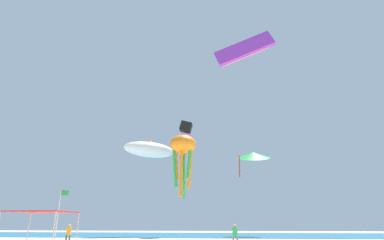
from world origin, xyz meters
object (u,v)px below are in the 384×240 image
object	(u,v)px
banner_flag	(59,213)
kite_delta_green	(253,155)
kite_inflatable_white	(150,150)
canopy_tent	(43,213)
person_leftmost	(69,232)
person_near_tent	(235,233)
kite_parafoil_purple	(244,49)
kite_octopus_orange	(183,148)
kite_box_black	(186,133)

from	to	relation	value
banner_flag	kite_delta_green	bearing A→B (deg)	56.34
kite_inflatable_white	canopy_tent	bearing A→B (deg)	55.72
person_leftmost	kite_inflatable_white	world-z (taller)	kite_inflatable_white
canopy_tent	person_near_tent	distance (m)	13.60
person_near_tent	kite_delta_green	bearing A→B (deg)	81.02
person_near_tent	banner_flag	distance (m)	12.97
kite_parafoil_purple	kite_inflatable_white	distance (m)	25.34
kite_inflatable_white	kite_delta_green	xyz separation A→B (m)	(15.63, 1.52, -0.93)
canopy_tent	kite_octopus_orange	xyz separation A→B (m)	(7.80, 5.71, 5.31)
kite_box_black	banner_flag	bearing A→B (deg)	-16.56
kite_parafoil_purple	kite_box_black	distance (m)	22.56
kite_octopus_orange	kite_box_black	xyz separation A→B (m)	(-2.32, 19.66, 7.10)
kite_delta_green	kite_box_black	xyz separation A→B (m)	(-10.05, -1.67, 3.28)
kite_octopus_orange	canopy_tent	bearing A→B (deg)	67.48
kite_octopus_orange	person_near_tent	bearing A→B (deg)	-135.05
kite_parafoil_purple	kite_octopus_orange	world-z (taller)	kite_parafoil_purple
person_leftmost	kite_box_black	xyz separation A→B (m)	(7.71, 17.56, 13.72)
kite_delta_green	kite_octopus_orange	xyz separation A→B (m)	(-7.73, -21.33, -3.82)
kite_parafoil_purple	kite_box_black	size ratio (longest dim) A/B	1.36
kite_inflatable_white	person_near_tent	bearing A→B (deg)	87.71
canopy_tent	kite_inflatable_white	xyz separation A→B (m)	(-0.10, 25.52, 10.06)
kite_delta_green	person_leftmost	bearing A→B (deg)	-131.83
kite_octopus_orange	kite_delta_green	bearing A→B (deg)	-78.63
kite_octopus_orange	kite_box_black	size ratio (longest dim) A/B	1.33
banner_flag	kite_octopus_orange	world-z (taller)	kite_octopus_orange
kite_inflatable_white	person_leftmost	bearing A→B (deg)	48.64
kite_box_black	person_leftmost	bearing A→B (deg)	-25.23
kite_inflatable_white	kite_box_black	distance (m)	6.06
kite_delta_green	canopy_tent	bearing A→B (deg)	-118.98
canopy_tent	banner_flag	bearing A→B (deg)	100.89
canopy_tent	person_leftmost	bearing A→B (deg)	105.93
canopy_tent	kite_parafoil_purple	distance (m)	19.18
banner_flag	kite_octopus_orange	size ratio (longest dim) A/B	0.78
person_near_tent	person_leftmost	xyz separation A→B (m)	(-14.00, 1.13, -0.00)
banner_flag	kite_inflatable_white	bearing A→B (deg)	88.86
person_leftmost	kite_parafoil_purple	size ratio (longest dim) A/B	0.32
kite_delta_green	kite_octopus_orange	distance (m)	23.00
kite_parafoil_purple	banner_flag	bearing A→B (deg)	8.48
kite_inflatable_white	kite_delta_green	world-z (taller)	kite_inflatable_white
person_near_tent	banner_flag	world-z (taller)	banner_flag
canopy_tent	person_leftmost	world-z (taller)	canopy_tent
canopy_tent	kite_parafoil_purple	size ratio (longest dim) A/B	0.66
kite_delta_green	kite_inflatable_white	bearing A→B (deg)	-173.57
person_near_tent	kite_octopus_orange	bearing A→B (deg)	-164.87
canopy_tent	kite_octopus_orange	size ratio (longest dim) A/B	0.67
banner_flag	kite_octopus_orange	bearing A→B (deg)	18.67
canopy_tent	kite_inflatable_white	distance (m)	27.43
canopy_tent	banner_flag	xyz separation A→B (m)	(-0.55, 2.88, 0.09)
person_near_tent	kite_octopus_orange	xyz separation A→B (m)	(-3.97, -0.97, 6.62)
person_near_tent	kite_box_black	size ratio (longest dim) A/B	0.43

